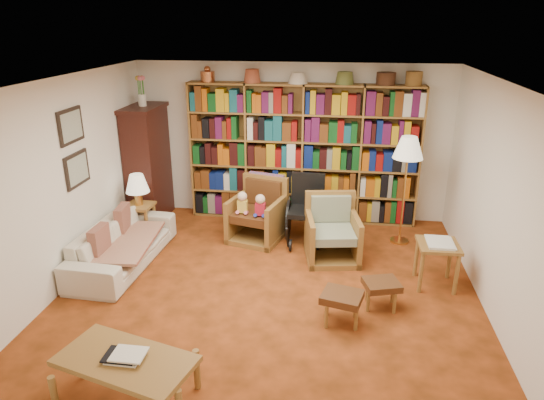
% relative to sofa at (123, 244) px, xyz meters
% --- Properties ---
extents(floor, '(5.00, 5.00, 0.00)m').
position_rel_sofa_xyz_m(floor, '(2.05, -0.42, -0.28)').
color(floor, '#A84619').
rests_on(floor, ground).
extents(ceiling, '(5.00, 5.00, 0.00)m').
position_rel_sofa_xyz_m(ceiling, '(2.05, -0.42, 2.22)').
color(ceiling, white).
rests_on(ceiling, wall_back).
extents(wall_back, '(5.00, 0.00, 5.00)m').
position_rel_sofa_xyz_m(wall_back, '(2.05, 2.08, 0.97)').
color(wall_back, white).
rests_on(wall_back, floor).
extents(wall_front, '(5.00, 0.00, 5.00)m').
position_rel_sofa_xyz_m(wall_front, '(2.05, -2.92, 0.97)').
color(wall_front, white).
rests_on(wall_front, floor).
extents(wall_left, '(0.00, 5.00, 5.00)m').
position_rel_sofa_xyz_m(wall_left, '(-0.45, -0.42, 0.97)').
color(wall_left, white).
rests_on(wall_left, floor).
extents(wall_right, '(0.00, 5.00, 5.00)m').
position_rel_sofa_xyz_m(wall_right, '(4.55, -0.42, 0.97)').
color(wall_right, white).
rests_on(wall_right, floor).
extents(bookshelf, '(3.60, 0.30, 2.42)m').
position_rel_sofa_xyz_m(bookshelf, '(2.25, 1.91, 0.89)').
color(bookshelf, brown).
rests_on(bookshelf, floor).
extents(curio_cabinet, '(0.50, 0.95, 2.40)m').
position_rel_sofa_xyz_m(curio_cabinet, '(-0.20, 1.58, 0.67)').
color(curio_cabinet, '#34130E').
rests_on(curio_cabinet, floor).
extents(framed_pictures, '(0.03, 0.52, 0.97)m').
position_rel_sofa_xyz_m(framed_pictures, '(-0.43, -0.12, 1.34)').
color(framed_pictures, black).
rests_on(framed_pictures, wall_left).
extents(sofa, '(1.96, 0.84, 0.56)m').
position_rel_sofa_xyz_m(sofa, '(0.00, 0.00, 0.00)').
color(sofa, beige).
rests_on(sofa, floor).
extents(sofa_throw, '(0.82, 1.37, 0.04)m').
position_rel_sofa_xyz_m(sofa_throw, '(0.05, -0.00, 0.02)').
color(sofa_throw, beige).
rests_on(sofa_throw, sofa).
extents(cushion_left, '(0.16, 0.39, 0.38)m').
position_rel_sofa_xyz_m(cushion_left, '(-0.13, 0.35, 0.17)').
color(cushion_left, maroon).
rests_on(cushion_left, sofa).
extents(cushion_right, '(0.12, 0.37, 0.37)m').
position_rel_sofa_xyz_m(cushion_right, '(-0.13, -0.35, 0.17)').
color(cushion_right, maroon).
rests_on(cushion_right, sofa).
extents(side_table_lamp, '(0.40, 0.40, 0.52)m').
position_rel_sofa_xyz_m(side_table_lamp, '(-0.10, 0.87, 0.10)').
color(side_table_lamp, brown).
rests_on(side_table_lamp, floor).
extents(table_lamp, '(0.35, 0.35, 0.47)m').
position_rel_sofa_xyz_m(table_lamp, '(-0.10, 0.87, 0.56)').
color(table_lamp, gold).
rests_on(table_lamp, side_table_lamp).
extents(armchair_leather, '(0.92, 0.93, 0.93)m').
position_rel_sofa_xyz_m(armchair_leather, '(1.65, 1.11, 0.10)').
color(armchair_leather, brown).
rests_on(armchair_leather, floor).
extents(armchair_sage, '(0.83, 0.85, 0.88)m').
position_rel_sofa_xyz_m(armchair_sage, '(2.78, 0.62, 0.05)').
color(armchair_sage, brown).
rests_on(armchair_sage, floor).
extents(wheelchair, '(0.58, 0.81, 1.01)m').
position_rel_sofa_xyz_m(wheelchair, '(2.39, 1.08, 0.18)').
color(wheelchair, black).
rests_on(wheelchair, floor).
extents(floor_lamp, '(0.42, 0.42, 1.60)m').
position_rel_sofa_xyz_m(floor_lamp, '(3.77, 1.21, 1.10)').
color(floor_lamp, gold).
rests_on(floor_lamp, floor).
extents(side_table_papers, '(0.50, 0.50, 0.60)m').
position_rel_sofa_xyz_m(side_table_papers, '(4.07, -0.01, 0.19)').
color(side_table_papers, brown).
rests_on(side_table_papers, floor).
extents(footstool_a, '(0.49, 0.45, 0.36)m').
position_rel_sofa_xyz_m(footstool_a, '(2.92, -0.97, 0.01)').
color(footstool_a, '#522E15').
rests_on(footstool_a, floor).
extents(footstool_b, '(0.47, 0.43, 0.33)m').
position_rel_sofa_xyz_m(footstool_b, '(3.37, -0.60, -0.01)').
color(footstool_b, '#522E15').
rests_on(footstool_b, floor).
extents(coffee_table, '(1.27, 0.86, 0.51)m').
position_rel_sofa_xyz_m(coffee_table, '(1.12, -2.41, 0.12)').
color(coffee_table, brown).
rests_on(coffee_table, floor).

